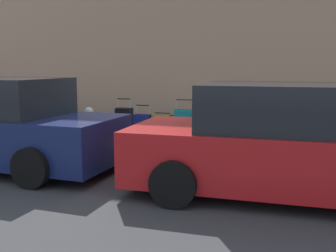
{
  "coord_description": "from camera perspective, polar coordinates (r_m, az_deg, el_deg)",
  "views": [
    {
      "loc": [
        -3.11,
        7.56,
        1.87
      ],
      "look_at": [
        -0.54,
        0.02,
        0.66
      ],
      "focal_mm": 42.81,
      "sensor_mm": 36.0,
      "label": 1
    }
  ],
  "objects": [
    {
      "name": "parked_car_red_0",
      "position": [
        5.98,
        16.15,
        -2.44
      ],
      "size": [
        4.53,
        2.27,
        1.62
      ],
      "color": "#AD1619",
      "rests_on": "ground_plane"
    },
    {
      "name": "suitcase_olive_6",
      "position": [
        9.07,
        -0.77,
        -0.35
      ],
      "size": [
        0.46,
        0.3,
        0.68
      ],
      "color": "#59601E",
      "rests_on": "sidewalk_curb"
    },
    {
      "name": "suitcase_teal_5",
      "position": [
        8.91,
        2.4,
        -0.09
      ],
      "size": [
        0.47,
        0.21,
        1.0
      ],
      "color": "#0F606B",
      "rests_on": "sidewalk_curb"
    },
    {
      "name": "suitcase_maroon_3",
      "position": [
        8.62,
        9.17,
        -0.51
      ],
      "size": [
        0.44,
        0.22,
        0.81
      ],
      "color": "maroon",
      "rests_on": "sidewalk_curb"
    },
    {
      "name": "ground_plane",
      "position": [
        8.38,
        -3.46,
        -4.27
      ],
      "size": [
        40.0,
        40.0,
        0.0
      ],
      "primitive_type": "plane",
      "color": "#333335"
    },
    {
      "name": "suitcase_red_4",
      "position": [
        8.69,
        5.64,
        -1.02
      ],
      "size": [
        0.51,
        0.25,
        0.85
      ],
      "color": "red",
      "rests_on": "sidewalk_curb"
    },
    {
      "name": "suitcase_navy_7",
      "position": [
        9.23,
        -3.6,
        -0.22
      ],
      "size": [
        0.39,
        0.19,
        0.84
      ],
      "color": "navy",
      "rests_on": "sidewalk_curb"
    },
    {
      "name": "sidewalk_curb",
      "position": [
        10.68,
        1.62,
        -1.07
      ],
      "size": [
        18.0,
        5.0,
        0.14
      ],
      "primitive_type": "cube",
      "color": "gray",
      "rests_on": "ground_plane"
    },
    {
      "name": "suitcase_black_8",
      "position": [
        9.36,
        -6.24,
        0.28
      ],
      "size": [
        0.38,
        0.25,
        0.98
      ],
      "color": "black",
      "rests_on": "sidewalk_curb"
    },
    {
      "name": "suitcase_silver_2",
      "position": [
        8.58,
        12.71,
        -0.66
      ],
      "size": [
        0.52,
        0.25,
        0.96
      ],
      "color": "#9EA0A8",
      "rests_on": "sidewalk_curb"
    },
    {
      "name": "fire_hydrant",
      "position": [
        9.81,
        -11.14,
        0.6
      ],
      "size": [
        0.39,
        0.21,
        0.74
      ],
      "color": "#99999E",
      "rests_on": "sidewalk_curb"
    },
    {
      "name": "suitcase_black_1",
      "position": [
        8.46,
        16.04,
        -1.22
      ],
      "size": [
        0.39,
        0.26,
        0.91
      ],
      "color": "black",
      "rests_on": "sidewalk_curb"
    },
    {
      "name": "suitcase_navy_0",
      "position": [
        8.54,
        18.95,
        -1.01
      ],
      "size": [
        0.36,
        0.25,
        0.98
      ],
      "color": "navy",
      "rests_on": "sidewalk_curb"
    },
    {
      "name": "bollard_post",
      "position": [
        10.09,
        -15.46,
        1.04
      ],
      "size": [
        0.13,
        0.13,
        0.9
      ],
      "primitive_type": "cylinder",
      "color": "#333338",
      "rests_on": "sidewalk_curb"
    }
  ]
}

